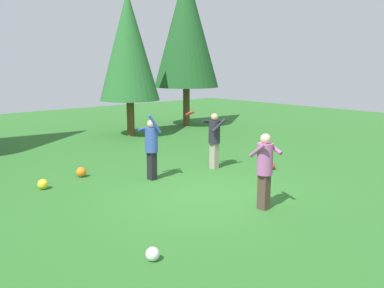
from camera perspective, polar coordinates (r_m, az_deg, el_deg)
ground_plane at (r=10.07m, az=1.55°, el=-6.85°), size 40.00×40.00×0.00m
person_thrower at (r=11.05m, az=-5.63°, el=-0.04°), size 0.58×0.54×1.81m
person_catcher at (r=12.21m, az=3.11°, el=1.10°), size 0.59×0.53×1.66m
person_bystander at (r=8.89m, az=10.04°, el=-2.89°), size 0.59×0.64×1.66m
frisbee at (r=11.56m, az=-0.30°, el=4.26°), size 0.28×0.26×0.15m
ball_orange at (r=11.85m, az=-15.08°, el=-3.77°), size 0.28×0.28×0.28m
ball_yellow at (r=11.01m, az=-19.95°, el=-5.25°), size 0.26×0.26×0.26m
ball_red at (r=12.46m, az=10.99°, el=-3.04°), size 0.20×0.20×0.20m
ball_white at (r=6.83m, az=-5.48°, el=-14.93°), size 0.23×0.23×0.23m
tree_far_right at (r=20.72m, az=-0.81°, el=15.68°), size 3.18×3.18×7.60m
tree_right at (r=17.90m, az=-8.78°, el=13.19°), size 2.54×2.54×6.08m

